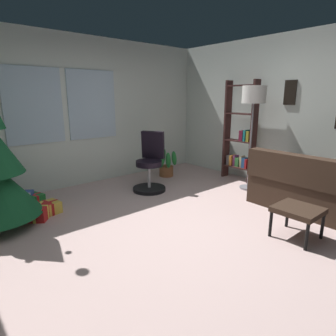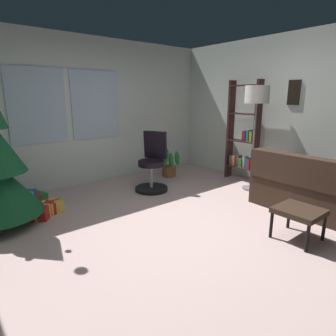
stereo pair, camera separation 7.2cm
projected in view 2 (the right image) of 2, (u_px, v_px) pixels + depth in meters
The scene contains 13 objects.
ground_plane at pixel (186, 233), 3.54m from camera, with size 5.00×5.18×0.10m, color #C0A39E.
wall_back_with_windows at pixel (87, 112), 5.17m from camera, with size 5.00×0.12×2.61m.
wall_right_with_frames at pixel (300, 113), 4.77m from camera, with size 0.12×5.18×2.61m.
couch at pixel (332, 192), 3.92m from camera, with size 1.50×1.75×0.83m.
footstool at pixel (299, 213), 3.20m from camera, with size 0.45×0.48×0.37m.
gift_box_red at pixel (41, 211), 3.84m from camera, with size 0.39×0.40×0.19m.
gift_box_green at pixel (36, 199), 4.30m from camera, with size 0.33×0.32×0.18m.
gift_box_gold at pixel (50, 207), 4.01m from camera, with size 0.33×0.30×0.17m.
gift_box_blue at pixel (23, 200), 4.17m from camera, with size 0.44×0.46×0.24m.
office_chair at pixel (152, 167), 4.91m from camera, with size 0.59×0.57×1.01m.
bookshelf at pixel (243, 138), 5.40m from camera, with size 0.18×0.64×1.88m.
floor_lamp at pixel (257, 101), 4.67m from camera, with size 0.39×0.39×1.75m.
potted_plant at pixel (168, 164), 5.80m from camera, with size 0.53×0.46×0.64m.
Camera 2 is at (-2.22, -2.36, 1.59)m, focal length 30.63 mm.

